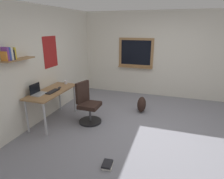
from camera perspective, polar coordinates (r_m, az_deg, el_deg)
The scene contains 11 objects.
ground_plane at distance 4.37m, azimuth 9.28°, elevation -11.64°, with size 5.20×5.20×0.00m, color gray.
wall_back at distance 4.87m, azimuth -19.79°, elevation 6.98°, with size 5.00×0.30×2.60m.
wall_right at distance 6.30m, azimuth 13.35°, elevation 9.80°, with size 0.22×5.00×2.60m.
desk at distance 4.64m, azimuth -17.06°, elevation -1.33°, with size 1.34×0.57×0.76m.
office_chair at distance 4.54m, azimuth -7.13°, elevation -4.62°, with size 0.52×0.54×0.95m.
laptop at distance 4.45m, azimuth -20.89°, elevation -0.62°, with size 0.31×0.21×0.23m.
keyboard at distance 4.52m, azimuth -16.92°, elevation -0.54°, with size 0.37×0.13×0.02m, color black.
computer_mouse at distance 4.74m, azimuth -15.02°, elevation 0.56°, with size 0.10×0.06×0.03m, color #262628.
coffee_mug at distance 5.05m, azimuth -13.33°, elevation 2.09°, with size 0.08×0.08×0.09m, color silver.
backpack at distance 5.15m, azimuth 8.62°, elevation -4.32°, with size 0.32×0.22×0.41m, color black.
book_stack_on_floor at distance 3.35m, azimuth -1.33°, elevation -21.06°, with size 0.23×0.18×0.07m.
Camera 1 is at (-3.78, -0.52, 2.14)m, focal length 31.37 mm.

